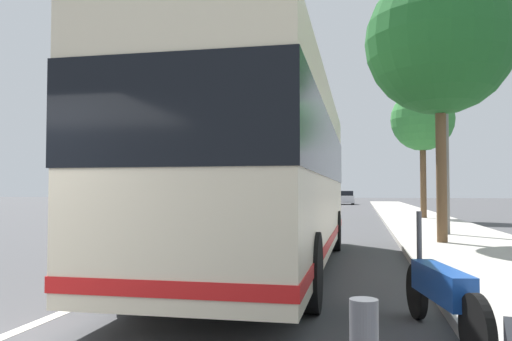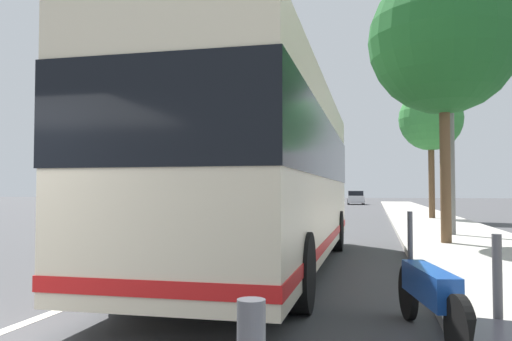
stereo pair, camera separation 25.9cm
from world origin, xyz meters
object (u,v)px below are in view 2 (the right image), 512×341
at_px(motorcycle_by_tree, 429,293).
at_px(car_ahead_same_lane, 356,198).
at_px(car_side_street, 308,200).
at_px(utility_pole, 450,124).
at_px(car_behind_bus, 307,200).
at_px(car_far_distant, 277,205).
at_px(roadside_tree_far_block, 431,120).
at_px(coach_bus, 266,169).
at_px(roadside_tree_mid_block, 443,41).

relative_size(motorcycle_by_tree, car_ahead_same_lane, 0.54).
distance_m(car_side_street, utility_pole, 32.63).
distance_m(car_behind_bus, car_far_distant, 11.96).
distance_m(car_side_street, roadside_tree_far_block, 23.52).
height_order(coach_bus, car_behind_bus, coach_bus).
bearing_deg(car_behind_bus, motorcycle_by_tree, 10.34).
height_order(motorcycle_by_tree, car_ahead_same_lane, car_ahead_same_lane).
bearing_deg(coach_bus, car_side_street, 5.82).
bearing_deg(car_far_distant, car_behind_bus, -179.37).
distance_m(car_side_street, car_far_distant, 18.28).
height_order(car_far_distant, roadside_tree_mid_block, roadside_tree_mid_block).
distance_m(car_behind_bus, roadside_tree_far_block, 17.64).
bearing_deg(motorcycle_by_tree, utility_pole, -19.32).
xyz_separation_m(car_far_distant, utility_pole, (-13.07, -8.11, 2.97)).
height_order(car_side_street, utility_pole, utility_pole).
relative_size(car_behind_bus, car_side_street, 0.87).
height_order(car_far_distant, utility_pole, utility_pole).
height_order(car_side_street, car_far_distant, car_side_street).
distance_m(coach_bus, car_far_distant, 20.86).
height_order(car_side_street, roadside_tree_far_block, roadside_tree_far_block).
xyz_separation_m(motorcycle_by_tree, roadside_tree_far_block, (21.71, -2.26, 4.64)).
relative_size(car_behind_bus, roadside_tree_far_block, 0.59).
xyz_separation_m(coach_bus, roadside_tree_far_block, (17.49, -4.84, 3.20)).
xyz_separation_m(car_side_street, utility_pole, (-31.35, -8.56, 2.96)).
relative_size(car_behind_bus, car_far_distant, 0.93).
height_order(car_behind_bus, car_ahead_same_lane, car_behind_bus).
bearing_deg(roadside_tree_mid_block, utility_pole, -10.64).
relative_size(coach_bus, roadside_tree_mid_block, 1.40).
distance_m(coach_bus, car_side_street, 39.00).
height_order(roadside_tree_mid_block, roadside_tree_far_block, roadside_tree_mid_block).
height_order(car_side_street, roadside_tree_mid_block, roadside_tree_mid_block).
height_order(coach_bus, roadside_tree_mid_block, roadside_tree_mid_block).
bearing_deg(car_behind_bus, roadside_tree_mid_block, 15.78).
relative_size(coach_bus, car_far_distant, 2.49).
relative_size(car_side_street, car_far_distant, 1.08).
xyz_separation_m(coach_bus, car_side_street, (38.76, 4.17, -1.25)).
height_order(coach_bus, car_far_distant, coach_bus).
bearing_deg(car_ahead_same_lane, coach_bus, 176.75).
height_order(motorcycle_by_tree, car_side_street, car_side_street).
bearing_deg(coach_bus, roadside_tree_mid_block, -40.06).
distance_m(coach_bus, car_ahead_same_lane, 48.18).
xyz_separation_m(motorcycle_by_tree, car_side_street, (42.97, 6.75, 0.20)).
height_order(coach_bus, car_ahead_same_lane, coach_bus).
bearing_deg(roadside_tree_far_block, car_behind_bus, 29.01).
xyz_separation_m(coach_bus, car_behind_bus, (32.44, 3.44, -1.20)).
bearing_deg(car_far_distant, car_ahead_same_lane, 174.44).
bearing_deg(motorcycle_by_tree, roadside_tree_mid_block, -18.77).
relative_size(motorcycle_by_tree, car_far_distant, 0.56).
relative_size(coach_bus, utility_pole, 1.45).
xyz_separation_m(motorcycle_by_tree, car_behind_bus, (36.65, 6.02, 0.25)).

